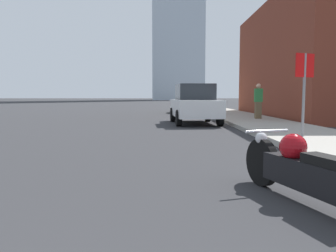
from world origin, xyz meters
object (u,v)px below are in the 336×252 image
object	(u,v)px
parked_car_yellow	(187,102)
motorcycle	(306,171)
pedestrian	(258,101)
stop_sign	(304,80)
parked_car_white	(195,104)

from	to	relation	value
parked_car_yellow	motorcycle	bearing A→B (deg)	-87.51
pedestrian	parked_car_yellow	bearing A→B (deg)	106.72
motorcycle	stop_sign	size ratio (longest dim) A/B	1.08
parked_car_white	parked_car_yellow	distance (m)	10.03
motorcycle	pedestrian	bearing A→B (deg)	59.55
motorcycle	parked_car_white	xyz separation A→B (m)	(-0.27, 10.71, 0.47)
parked_car_yellow	parked_car_white	bearing A→B (deg)	-89.28
parked_car_white	pedestrian	distance (m)	3.22
pedestrian	motorcycle	bearing A→B (deg)	-103.32
motorcycle	parked_car_white	size ratio (longest dim) A/B	0.57
parked_car_yellow	stop_sign	distance (m)	15.94
parked_car_white	stop_sign	xyz separation A→B (m)	(2.29, -5.77, 0.75)
stop_sign	pedestrian	world-z (taller)	stop_sign
stop_sign	parked_car_yellow	bearing A→B (deg)	97.04
parked_car_white	motorcycle	bearing A→B (deg)	-92.95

